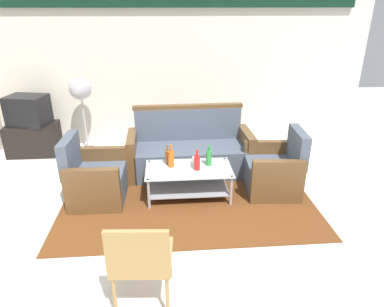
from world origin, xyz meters
The scene contains 16 objects.
ground_plane centered at (0.00, 0.00, 0.00)m, with size 14.00×14.00×0.00m, color silver.
wall_back centered at (0.00, 3.05, 1.48)m, with size 6.52×0.19×2.80m.
rug centered at (-0.06, 0.93, 0.01)m, with size 3.18×2.24×0.01m, color brown.
couch centered at (0.03, 1.66, 0.32)m, with size 1.81×0.77×0.96m.
armchair_left centered at (-1.23, 0.94, 0.29)m, with size 0.72×0.78×0.85m.
armchair_right centered at (1.12, 0.99, 0.29)m, with size 0.75×0.81×0.85m.
coffee_table centered at (-0.04, 0.91, 0.27)m, with size 1.10×0.60×0.40m.
bottle_red centered at (0.07, 0.87, 0.51)m, with size 0.08×0.08×0.27m.
bottle_green centered at (0.23, 1.00, 0.52)m, with size 0.08×0.08×0.28m.
bottle_brown centered at (-0.30, 1.09, 0.51)m, with size 0.07×0.07×0.26m.
bottle_orange centered at (-0.26, 0.98, 0.53)m, with size 0.08×0.08×0.31m.
cup centered at (0.06, 1.03, 0.46)m, with size 0.08×0.08×0.10m, color silver.
tv_stand centered at (-2.53, 2.55, 0.26)m, with size 0.80×0.50×0.52m, color black.
television centered at (-2.53, 2.55, 0.76)m, with size 0.68×0.56×0.48m.
pedestal_fan centered at (-1.67, 2.60, 1.01)m, with size 0.36×0.36×1.27m.
wicker_chair centered at (-0.54, -0.83, 0.49)m, with size 0.51×0.51×0.84m.
Camera 1 is at (-0.31, -3.00, 2.32)m, focal length 31.94 mm.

